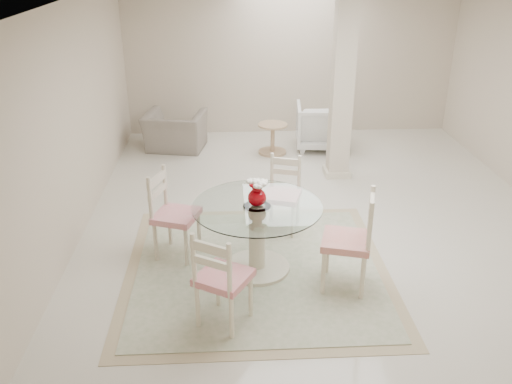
{
  "coord_description": "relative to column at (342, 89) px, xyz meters",
  "views": [
    {
      "loc": [
        -1.17,
        -6.4,
        3.26
      ],
      "look_at": [
        -0.89,
        -1.14,
        0.85
      ],
      "focal_mm": 38.0,
      "sensor_mm": 36.0,
      "label": 1
    }
  ],
  "objects": [
    {
      "name": "dining_chair_west",
      "position": [
        -2.34,
        -2.26,
        -0.75
      ],
      "size": [
        0.58,
        0.58,
        1.13
      ],
      "rotation": [
        0.0,
        0.0,
        1.23
      ],
      "color": "beige",
      "rests_on": "ground"
    },
    {
      "name": "red_vase",
      "position": [
        -1.38,
        -2.65,
        -0.41
      ],
      "size": [
        0.23,
        0.21,
        0.3
      ],
      "color": "#A1040D",
      "rests_on": "dining_table"
    },
    {
      "name": "area_rug",
      "position": [
        -1.39,
        -2.64,
        -1.34
      ],
      "size": [
        2.86,
        2.86,
        0.02
      ],
      "color": "tan",
      "rests_on": "ground"
    },
    {
      "name": "column",
      "position": [
        0.0,
        0.0,
        0.0
      ],
      "size": [
        0.3,
        0.3,
        2.7
      ],
      "primitive_type": "cube",
      "color": "beige",
      "rests_on": "ground"
    },
    {
      "name": "ground",
      "position": [
        -0.5,
        -1.3,
        -1.35
      ],
      "size": [
        7.0,
        7.0,
        0.0
      ],
      "primitive_type": "plane",
      "color": "silver",
      "rests_on": "ground"
    },
    {
      "name": "armchair_white",
      "position": [
        -0.06,
        1.25,
        -0.96
      ],
      "size": [
        0.92,
        0.94,
        0.79
      ],
      "primitive_type": "imported",
      "rotation": [
        0.0,
        0.0,
        3.05
      ],
      "color": "white",
      "rests_on": "ground"
    },
    {
      "name": "dining_chair_south",
      "position": [
        -1.78,
        -3.59,
        -0.77
      ],
      "size": [
        0.6,
        0.6,
        1.1
      ],
      "rotation": [
        0.0,
        0.0,
        2.61
      ],
      "color": "#F6ECCA",
      "rests_on": "ground"
    },
    {
      "name": "recliner_taupe",
      "position": [
        -2.58,
        1.31,
        -1.03
      ],
      "size": [
        1.14,
        1.04,
        0.65
      ],
      "primitive_type": "imported",
      "rotation": [
        0.0,
        0.0,
        2.96
      ],
      "color": "gray",
      "rests_on": "ground"
    },
    {
      "name": "dining_table",
      "position": [
        -1.39,
        -2.64,
        -0.95
      ],
      "size": [
        1.36,
        1.36,
        0.79
      ],
      "rotation": [
        0.0,
        0.0,
        -0.38
      ],
      "color": "beige",
      "rests_on": "ground"
    },
    {
      "name": "dining_chair_north",
      "position": [
        -1.01,
        -1.7,
        -0.8
      ],
      "size": [
        0.52,
        0.52,
        1.04
      ],
      "rotation": [
        0.0,
        0.0,
        -0.31
      ],
      "color": "beige",
      "rests_on": "ground"
    },
    {
      "name": "side_table",
      "position": [
        -0.92,
        1.01,
        -1.11
      ],
      "size": [
        0.5,
        0.5,
        0.52
      ],
      "color": "tan",
      "rests_on": "ground"
    },
    {
      "name": "room_shell",
      "position": [
        -0.5,
        -1.3,
        0.51
      ],
      "size": [
        6.02,
        7.02,
        2.71
      ],
      "color": "beige",
      "rests_on": "ground"
    },
    {
      "name": "dining_chair_east",
      "position": [
        -0.43,
        -3.02,
        -0.72
      ],
      "size": [
        0.59,
        0.59,
        1.19
      ],
      "rotation": [
        0.0,
        0.0,
        -1.84
      ],
      "color": "#F7EACB",
      "rests_on": "ground"
    }
  ]
}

